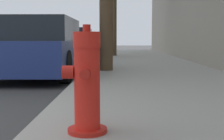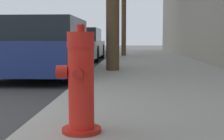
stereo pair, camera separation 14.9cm
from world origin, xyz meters
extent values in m
cube|color=#99968E|center=(3.54, 0.00, 0.06)|extent=(3.30, 40.00, 0.13)
cylinder|color=red|center=(2.43, -0.21, 0.14)|extent=(0.32, 0.32, 0.04)
cylinder|color=red|center=(2.43, -0.21, 0.49)|extent=(0.21, 0.21, 0.65)
cylinder|color=red|center=(2.43, -0.21, 0.88)|extent=(0.22, 0.22, 0.12)
cylinder|color=red|center=(2.43, -0.21, 0.97)|extent=(0.06, 0.06, 0.06)
cylinder|color=red|center=(2.43, -0.35, 0.62)|extent=(0.08, 0.08, 0.08)
cylinder|color=red|center=(2.43, -0.07, 0.62)|extent=(0.08, 0.08, 0.08)
cylinder|color=red|center=(2.28, -0.21, 0.62)|extent=(0.09, 0.11, 0.11)
cube|color=navy|center=(0.82, 4.78, 0.51)|extent=(1.80, 4.27, 0.66)
cube|color=black|center=(0.82, 4.61, 1.10)|extent=(1.66, 2.35, 0.52)
cylinder|color=black|center=(0.00, 6.10, 0.33)|extent=(0.20, 0.67, 0.67)
cylinder|color=black|center=(1.64, 6.10, 0.33)|extent=(0.20, 0.67, 0.67)
cylinder|color=black|center=(1.64, 3.46, 0.33)|extent=(0.20, 0.67, 0.67)
cube|color=#B7B7BC|center=(0.74, 10.23, 0.48)|extent=(1.79, 4.02, 0.61)
cube|color=black|center=(0.74, 10.06, 1.05)|extent=(1.64, 2.21, 0.53)
cylinder|color=black|center=(-0.07, 11.47, 0.32)|extent=(0.20, 0.65, 0.65)
cylinder|color=black|center=(1.55, 11.47, 0.32)|extent=(0.20, 0.65, 0.65)
cylinder|color=black|center=(-0.07, 8.98, 0.32)|extent=(0.20, 0.65, 0.65)
cylinder|color=black|center=(1.55, 8.98, 0.32)|extent=(0.20, 0.65, 0.65)
cylinder|color=brown|center=(2.41, 4.87, 1.81)|extent=(0.32, 0.32, 3.38)
cylinder|color=brown|center=(2.55, 11.63, 1.73)|extent=(0.21, 0.21, 3.21)
camera|label=1|loc=(2.67, -2.68, 0.88)|focal=50.00mm
camera|label=2|loc=(2.82, -2.68, 0.88)|focal=50.00mm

